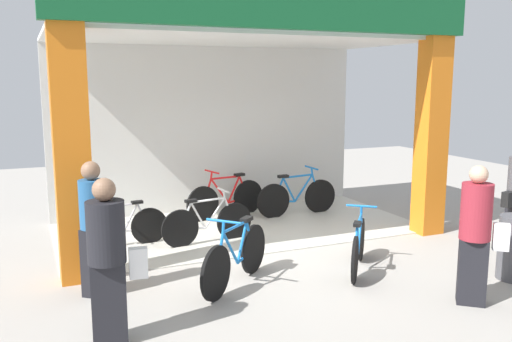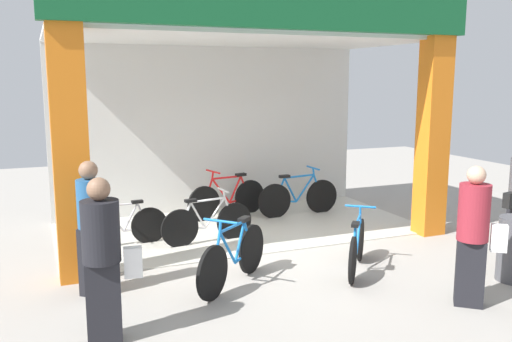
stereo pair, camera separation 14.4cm
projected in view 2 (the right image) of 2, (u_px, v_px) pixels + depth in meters
ground_plane at (275, 253)px, 8.32m from camera, size 20.40×20.40×0.00m
shop_facade at (236, 107)px, 9.49m from camera, size 6.40×3.40×3.96m
bicycle_inside_0 at (207, 223)px, 8.76m from camera, size 1.56×0.43×0.86m
bicycle_inside_1 at (298, 197)px, 10.52m from camera, size 1.70×0.47×0.94m
bicycle_inside_2 at (121, 227)px, 8.57m from camera, size 1.50×0.41×0.83m
bicycle_inside_3 at (228, 198)px, 10.39m from camera, size 1.67×0.53×0.94m
bicycle_parked_0 at (357, 247)px, 7.48m from camera, size 1.02×1.25×0.86m
bicycle_parked_1 at (233, 257)px, 6.96m from camera, size 1.31×1.17×0.94m
pedestrian_0 at (103, 258)px, 5.38m from camera, size 0.60×0.42×1.69m
pedestrian_1 at (91, 227)px, 6.62m from camera, size 0.44×0.44×1.66m
pedestrian_3 at (473, 234)px, 6.28m from camera, size 0.57×0.53×1.66m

